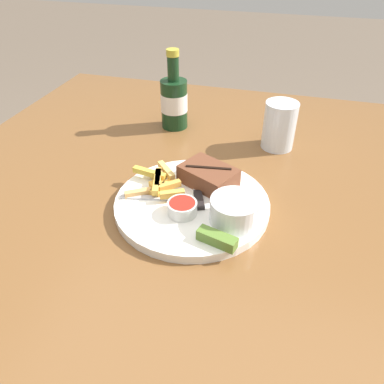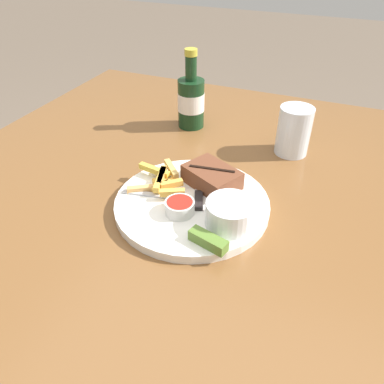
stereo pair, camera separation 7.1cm
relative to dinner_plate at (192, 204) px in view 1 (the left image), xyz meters
The scene contains 11 objects.
dining_table 0.08m from the dinner_plate, ahead, with size 1.21×1.29×0.77m.
dinner_plate is the anchor object (origin of this frame).
steak_portion 0.07m from the dinner_plate, 75.62° to the left, with size 0.13×0.12×0.04m.
fries_pile 0.08m from the dinner_plate, 163.35° to the left, with size 0.13×0.12×0.02m.
coleslaw_cup 0.10m from the dinner_plate, 23.38° to the right, with size 0.09×0.09×0.05m.
dipping_sauce_cup 0.05m from the dinner_plate, 98.98° to the right, with size 0.06×0.06×0.02m.
pickle_spear 0.13m from the dinner_plate, 54.89° to the right, with size 0.07×0.04×0.02m.
fork_utensil 0.08m from the dinner_plate, 168.60° to the right, with size 0.13×0.04×0.00m.
knife_utensil 0.04m from the dinner_plate, 89.87° to the left, with size 0.08×0.16×0.01m.
beer_bottle 0.36m from the dinner_plate, 113.12° to the left, with size 0.07×0.07×0.20m.
drinking_glass 0.32m from the dinner_plate, 64.75° to the left, with size 0.08×0.08×0.12m.
Camera 1 is at (0.15, -0.55, 1.23)m, focal length 35.00 mm.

